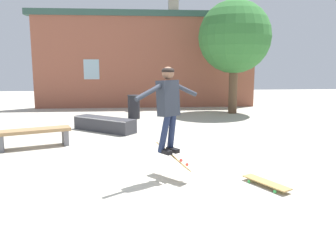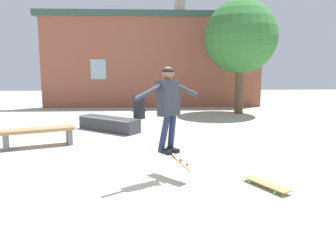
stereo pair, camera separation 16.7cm
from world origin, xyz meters
name	(u,v)px [view 1 (the left image)]	position (x,y,z in m)	size (l,w,h in m)	color
ground_plane	(157,176)	(0.00, 0.00, 0.00)	(40.00, 40.00, 0.00)	#B2AD9E
building_backdrop	(147,58)	(0.01, 9.83, 2.31)	(10.80, 0.52, 5.72)	#93513D
tree_right	(235,37)	(3.51, 7.53, 3.09)	(2.92, 2.92, 4.57)	brown
park_bench	(34,134)	(-2.88, 2.32, 0.34)	(1.75, 1.03, 0.46)	#99754C
skate_ledge	(104,124)	(-1.39, 4.23, 0.21)	(1.99, 1.69, 0.41)	#38383D
trash_bin	(134,106)	(-0.55, 6.48, 0.46)	(0.49, 0.49, 0.89)	black
skater	(168,102)	(0.19, -0.17, 1.37)	(1.15, 0.87, 1.49)	#282D38
skateboard_flipping	(173,156)	(0.29, -0.11, 0.40)	(0.58, 0.80, 0.42)	#AD894C
skateboard_resting	(266,182)	(1.78, -0.66, 0.07)	(0.60, 0.87, 0.08)	#AD894C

